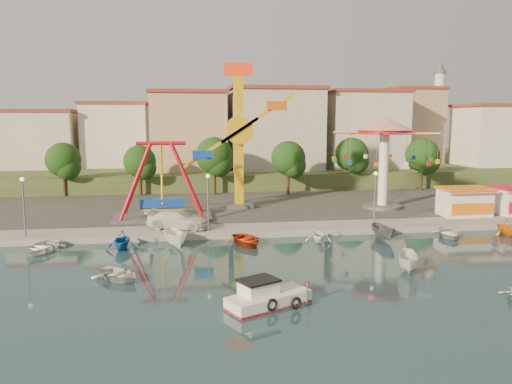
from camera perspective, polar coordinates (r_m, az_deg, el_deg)
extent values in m
plane|color=#153339|center=(35.44, 8.88, -9.57)|extent=(200.00, 200.00, 0.00)
cube|color=#9E998E|center=(95.31, -2.12, 1.97)|extent=(200.00, 100.00, 0.60)
cube|color=#4C4944|center=(63.83, 0.97, -0.89)|extent=(90.00, 28.00, 0.01)
cube|color=#384C26|center=(100.14, -2.44, 2.97)|extent=(200.00, 60.00, 3.00)
cube|color=#59595E|center=(52.89, -10.60, -2.81)|extent=(10.00, 5.00, 0.30)
cube|color=#1344AE|center=(52.63, -10.64, -1.26)|extent=(4.50, 1.40, 1.00)
cylinder|color=red|center=(51.98, -10.82, 5.50)|extent=(5.00, 0.40, 0.40)
cube|color=#59595E|center=(58.37, -1.96, -1.53)|extent=(3.00, 3.00, 0.50)
cube|color=yellow|center=(57.58, -2.00, 5.60)|extent=(1.00, 1.00, 15.00)
cube|color=red|center=(57.78, -2.04, 13.85)|extent=(3.20, 0.50, 1.40)
cylinder|color=yellow|center=(56.73, -1.92, 7.08)|extent=(3.20, 0.50, 3.20)
cube|color=yellow|center=(56.79, 0.23, 8.46)|extent=(8.58, 0.35, 5.73)
cube|color=#CA4F12|center=(57.16, 2.34, 9.81)|extent=(2.20, 1.20, 1.00)
cylinder|color=#59595E|center=(59.66, 14.20, -1.61)|extent=(4.40, 4.40, 0.40)
cylinder|color=white|center=(59.09, 14.35, 2.50)|extent=(1.10, 1.10, 9.00)
cylinder|color=red|center=(58.83, 14.50, 6.67)|extent=(6.00, 6.00, 0.50)
cone|color=red|center=(58.82, 14.54, 7.55)|extent=(6.40, 6.40, 1.40)
cube|color=white|center=(57.64, 22.71, -1.14)|extent=(5.00, 3.00, 2.80)
cube|color=orange|center=(57.42, 22.80, 0.39)|extent=(5.40, 3.40, 0.25)
cube|color=red|center=(56.04, 23.67, -0.21)|extent=(5.00, 0.77, 0.43)
cylinder|color=#59595E|center=(47.89, -24.99, -1.75)|extent=(0.14, 0.14, 5.00)
cylinder|color=#59595E|center=(45.89, -5.49, -1.41)|extent=(0.14, 0.14, 5.00)
cylinder|color=#59595E|center=(49.30, 13.42, -0.92)|extent=(0.14, 0.14, 5.00)
cylinder|color=#382314|center=(71.46, -21.04, 0.99)|extent=(0.44, 0.44, 3.60)
sphere|color=black|center=(71.16, -21.17, 3.46)|extent=(4.60, 4.60, 4.60)
cylinder|color=#382314|center=(69.21, -13.08, 1.03)|extent=(0.44, 0.44, 3.40)
sphere|color=black|center=(68.91, -13.16, 3.44)|extent=(4.35, 4.35, 4.35)
cylinder|color=#382314|center=(68.62, -4.76, 1.38)|extent=(0.44, 0.44, 3.92)
sphere|color=black|center=(68.30, -4.80, 4.19)|extent=(5.02, 5.02, 5.02)
cylinder|color=#382314|center=(68.55, 3.69, 1.27)|extent=(0.44, 0.44, 3.66)
sphere|color=black|center=(68.24, 3.71, 3.89)|extent=(4.68, 4.68, 4.68)
cylinder|color=#382314|center=(74.08, 10.80, 1.72)|extent=(0.44, 0.44, 3.80)
sphere|color=black|center=(73.78, 10.87, 4.24)|extent=(4.86, 4.86, 4.86)
cylinder|color=#382314|center=(76.30, 18.37, 1.62)|extent=(0.44, 0.44, 3.77)
sphere|color=black|center=(76.01, 18.48, 4.05)|extent=(4.83, 4.83, 4.83)
cube|color=beige|center=(81.65, -24.97, 6.22)|extent=(9.26, 9.53, 11.87)
cube|color=silver|center=(84.39, -15.97, 5.62)|extent=(12.33, 9.01, 8.63)
cube|color=tan|center=(84.20, -7.00, 6.75)|extent=(11.95, 9.28, 11.23)
cube|color=beige|center=(82.57, 2.73, 6.07)|extent=(12.59, 10.50, 9.20)
cube|color=beige|center=(89.36, 10.87, 6.12)|extent=(10.75, 9.23, 9.24)
cube|color=tan|center=(92.85, 19.10, 6.50)|extent=(12.77, 10.96, 11.21)
cube|color=silver|center=(97.49, 25.74, 6.53)|extent=(8.23, 8.98, 12.36)
cylinder|color=silver|center=(97.76, 20.08, 7.92)|extent=(1.80, 1.80, 16.00)
cylinder|color=#59595E|center=(97.90, 20.23, 10.85)|extent=(2.80, 2.80, 0.30)
cone|color=#59595E|center=(98.19, 20.35, 13.18)|extent=(2.20, 2.20, 2.00)
cube|color=white|center=(29.81, 1.46, -12.35)|extent=(5.35, 3.92, 0.90)
cube|color=red|center=(29.89, 1.46, -12.75)|extent=(5.35, 3.92, 0.16)
cube|color=white|center=(29.56, 0.26, -10.98)|extent=(2.47, 2.24, 0.90)
cube|color=black|center=(29.40, 0.26, -10.06)|extent=(2.74, 2.51, 0.12)
torus|color=black|center=(28.84, 1.81, -12.77)|extent=(0.77, 0.52, 0.76)
torus|color=black|center=(29.15, 4.58, -12.56)|extent=(0.77, 0.52, 0.76)
imported|color=silver|center=(35.64, -15.46, -9.02)|extent=(4.51, 4.55, 0.77)
imported|color=silver|center=(37.64, 17.05, -7.64)|extent=(2.70, 3.95, 1.43)
imported|color=silver|center=(47.64, -8.86, -3.12)|extent=(6.38, 4.19, 1.72)
imported|color=white|center=(44.82, -23.32, -5.79)|extent=(3.85, 4.70, 0.85)
imported|color=#1254A2|center=(43.49, -15.08, -5.30)|extent=(2.87, 3.25, 1.61)
imported|color=white|center=(43.18, -9.18, -5.23)|extent=(2.55, 4.34, 1.58)
imported|color=red|center=(43.57, -1.13, -5.48)|extent=(3.97, 4.82, 0.87)
imported|color=white|center=(44.74, 7.15, -4.78)|extent=(3.02, 3.29, 1.47)
imported|color=#525357|center=(46.71, 14.36, -4.47)|extent=(1.62, 3.70, 1.40)
imported|color=silver|center=(49.55, 21.20, -4.40)|extent=(3.69, 4.42, 0.79)
imported|color=orange|center=(52.58, 26.80, -3.58)|extent=(2.82, 3.21, 1.60)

